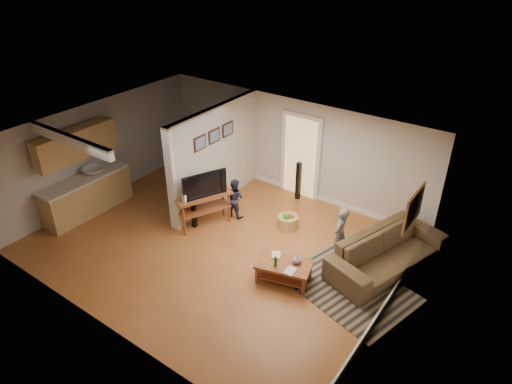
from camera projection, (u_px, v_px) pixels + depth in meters
ground at (219, 244)px, 10.06m from camera, size 7.50×7.50×0.00m
room_shell at (192, 165)px, 10.17m from camera, size 7.54×6.02×2.52m
area_rug at (349, 287)px, 8.83m from camera, size 2.71×2.27×0.01m
sofa at (385, 267)px, 9.36m from camera, size 1.82×2.84×0.77m
coffee_table at (285, 267)px, 8.87m from camera, size 1.18×0.87×0.63m
tv_console at (203, 198)px, 10.34m from camera, size 0.99×1.38×1.12m
speaker_left at (193, 209)px, 10.41m from camera, size 0.12×0.12×0.98m
speaker_right at (298, 181)px, 11.52m from camera, size 0.11×0.11×1.02m
toy_basket at (288, 221)px, 10.53m from camera, size 0.47×0.47×0.42m
child at (337, 258)px, 9.64m from camera, size 0.34×0.47×1.21m
toddler at (235, 215)px, 11.07m from camera, size 0.48×0.38×0.99m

